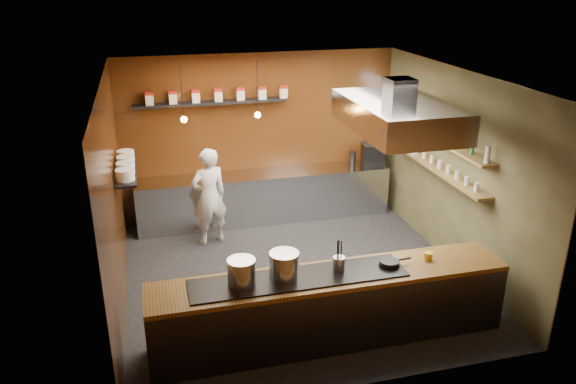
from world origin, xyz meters
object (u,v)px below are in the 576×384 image
object	(u,v)px
stockpot_large	(242,272)
stockpot_small	(284,266)
chef	(209,197)
espresso_machine	(373,154)
extractor_hood	(398,115)

from	to	relation	value
stockpot_large	stockpot_small	world-z (taller)	stockpot_small
stockpot_large	chef	world-z (taller)	chef
espresso_machine	chef	size ratio (longest dim) A/B	0.23
stockpot_small	espresso_machine	distance (m)	4.62
stockpot_large	chef	xyz separation A→B (m)	(-0.01, 3.07, -0.27)
extractor_hood	chef	xyz separation A→B (m)	(-2.39, 1.87, -1.67)
espresso_machine	stockpot_small	bearing A→B (deg)	-114.23
extractor_hood	chef	size ratio (longest dim) A/B	1.20
espresso_machine	chef	bearing A→B (deg)	-156.16
stockpot_large	stockpot_small	distance (m)	0.51
stockpot_large	chef	distance (m)	3.08
espresso_machine	extractor_hood	bearing A→B (deg)	-96.01
stockpot_small	chef	distance (m)	3.10
stockpot_large	espresso_machine	xyz separation A→B (m)	(3.18, 3.79, -0.01)
espresso_machine	stockpot_large	bearing A→B (deg)	-118.89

